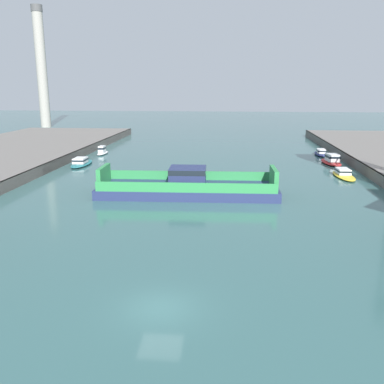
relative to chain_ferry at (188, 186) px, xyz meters
The scene contains 8 objects.
ground_plane 26.31m from the chain_ferry, 87.58° to the right, with size 400.00×400.00×0.00m, color #335B5B.
chain_ferry is the anchor object (origin of this frame).
moored_boat_near_right 30.90m from the chain_ferry, 46.18° to the left, with size 3.19×7.27×1.78m.
moored_boat_mid_left 38.53m from the chain_ferry, 55.97° to the left, with size 2.42×6.78×1.19m.
moored_boat_mid_right 24.27m from the chain_ferry, 30.72° to the left, with size 2.67×7.54×1.11m.
moored_boat_far_left 25.99m from the chain_ferry, 137.45° to the left, with size 2.83×7.89×1.29m.
moored_boat_upstream_a 34.76m from the chain_ferry, 123.37° to the left, with size 1.47×4.99×1.64m.
smokestack_distant_a 99.45m from the chain_ferry, 123.11° to the left, with size 3.36×3.36×35.97m.
Camera 1 is at (3.85, -21.69, 12.36)m, focal length 39.62 mm.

